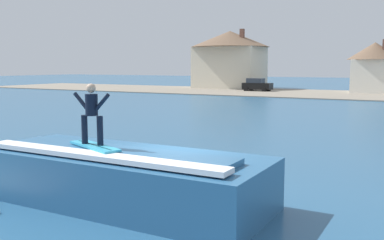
# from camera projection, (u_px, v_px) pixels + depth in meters

# --- Properties ---
(ground_plane) EXTENTS (260.00, 260.00, 0.00)m
(ground_plane) POSITION_uv_depth(u_px,v_px,m) (179.00, 196.00, 12.09)
(ground_plane) COLOR #29587D
(wave_crest) EXTENTS (7.78, 3.02, 1.48)m
(wave_crest) POSITION_uv_depth(u_px,v_px,m) (121.00, 176.00, 11.48)
(wave_crest) COLOR #2D618D
(wave_crest) RESTS_ON ground_plane
(surfboard) EXTENTS (2.00, 1.16, 0.06)m
(surfboard) POSITION_uv_depth(u_px,v_px,m) (94.00, 146.00, 11.32)
(surfboard) COLOR #33A5CC
(surfboard) RESTS_ON wave_crest
(surfer) EXTENTS (1.18, 0.32, 1.58)m
(surfer) POSITION_uv_depth(u_px,v_px,m) (92.00, 111.00, 11.30)
(surfer) COLOR black
(surfer) RESTS_ON surfboard
(shoreline_bank) EXTENTS (120.00, 17.48, 0.11)m
(shoreline_bank) POSITION_uv_depth(u_px,v_px,m) (377.00, 95.00, 52.45)
(shoreline_bank) COLOR gray
(shoreline_bank) RESTS_ON ground_plane
(car_near_shore) EXTENTS (3.97, 2.16, 1.86)m
(car_near_shore) POSITION_uv_depth(u_px,v_px,m) (257.00, 85.00, 61.07)
(car_near_shore) COLOR black
(car_near_shore) RESTS_ON ground_plane
(house_with_chimney) EXTENTS (12.39, 12.39, 9.14)m
(house_with_chimney) POSITION_uv_depth(u_px,v_px,m) (230.00, 55.00, 69.27)
(house_with_chimney) COLOR beige
(house_with_chimney) RESTS_ON ground_plane
(house_small_cottage) EXTENTS (6.92, 6.92, 6.88)m
(house_small_cottage) POSITION_uv_depth(u_px,v_px,m) (374.00, 65.00, 56.92)
(house_small_cottage) COLOR silver
(house_small_cottage) RESTS_ON ground_plane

